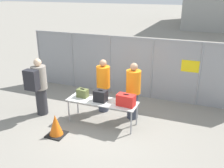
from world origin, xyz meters
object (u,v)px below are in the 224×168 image
suitcase_black (101,96)px  security_worker_near (103,85)px  traveler_hooded (38,85)px  utility_trailer (202,75)px  traffic_cone (56,126)px  suitcase_red (126,100)px  inspection_table (102,103)px  suitcase_olive (83,93)px  security_worker_far (133,91)px

suitcase_black → security_worker_near: bearing=108.0°
traveler_hooded → security_worker_near: size_ratio=1.05×
utility_trailer → traffic_cone: bearing=-122.0°
suitcase_red → security_worker_near: (-1.03, 0.81, 0.01)m
utility_trailer → inspection_table: bearing=-119.7°
traveler_hooded → utility_trailer: bearing=57.2°
inspection_table → suitcase_red: bearing=-2.6°
suitcase_black → suitcase_olive: bearing=172.6°
traveler_hooded → security_worker_far: bearing=28.8°
suitcase_black → security_worker_far: bearing=41.0°
traffic_cone → suitcase_olive: bearing=77.4°
inspection_table → suitcase_olive: 0.69m
suitcase_olive → utility_trailer: suitcase_olive is taller
suitcase_olive → utility_trailer: (3.23, 4.44, -0.43)m
suitcase_red → utility_trailer: suitcase_red is taller
suitcase_olive → security_worker_far: (1.40, 0.59, 0.07)m
traveler_hooded → traffic_cone: 1.59m
suitcase_olive → traveler_hooded: traveler_hooded is taller
security_worker_near → suitcase_olive: bearing=66.4°
suitcase_red → security_worker_near: size_ratio=0.30×
traffic_cone → suitcase_black: bearing=50.0°
suitcase_black → traveler_hooded: bearing=-174.7°
suitcase_black → security_worker_far: size_ratio=0.21×
inspection_table → utility_trailer: 5.18m
suitcase_black → utility_trailer: (2.60, 4.52, -0.47)m
utility_trailer → security_worker_far: bearing=-115.4°
security_worker_far → traffic_cone: size_ratio=2.88×
traffic_cone → utility_trailer: bearing=58.0°
suitcase_red → traffic_cone: suitcase_red is taller
traffic_cone → traveler_hooded: bearing=142.5°
inspection_table → traveler_hooded: (-2.04, -0.21, 0.33)m
inspection_table → suitcase_red: size_ratio=4.00×
suitcase_red → traffic_cone: (-1.65, -1.04, -0.60)m
suitcase_red → utility_trailer: size_ratio=0.13×
suitcase_olive → traveler_hooded: size_ratio=0.19×
suitcase_olive → suitcase_red: size_ratio=0.65×
security_worker_near → security_worker_far: bearing=176.4°
traveler_hooded → security_worker_near: 2.01m
suitcase_red → security_worker_far: (0.00, 0.68, 0.03)m
traveler_hooded → traffic_cone: (1.12, -0.86, -0.72)m
suitcase_olive → suitcase_black: 0.63m
utility_trailer → suitcase_olive: bearing=-126.0°
security_worker_near → security_worker_far: size_ratio=0.98×
traveler_hooded → utility_trailer: traveler_hooded is taller
utility_trailer → traveler_hooded: bearing=-134.4°
security_worker_far → suitcase_olive: bearing=4.6°
suitcase_olive → security_worker_near: bearing=63.0°
security_worker_far → suitcase_black: bearing=22.7°
traffic_cone → inspection_table: bearing=49.6°
inspection_table → utility_trailer: inspection_table is taller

